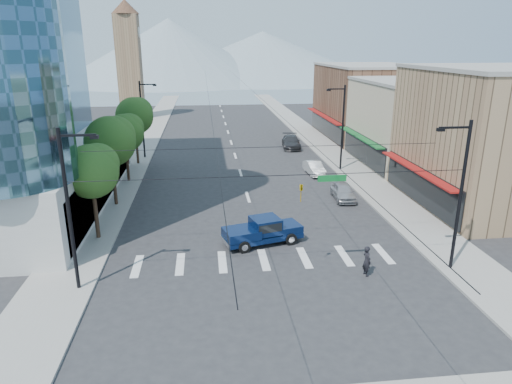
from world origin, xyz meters
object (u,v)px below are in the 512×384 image
at_px(parked_car_mid, 314,168).
at_px(parked_car_far, 291,142).
at_px(pickup_truck, 262,230).
at_px(parked_car_near, 343,191).
at_px(pedestrian, 367,261).

bearing_deg(parked_car_mid, parked_car_far, 86.00).
relative_size(parked_car_mid, parked_car_far, 0.75).
distance_m(pickup_truck, parked_car_near, 11.79).
bearing_deg(parked_car_far, parked_car_mid, -84.11).
bearing_deg(parked_car_far, pickup_truck, -98.47).
bearing_deg(pickup_truck, parked_car_near, 30.49).
relative_size(pedestrian, parked_car_far, 0.34).
relative_size(pickup_truck, pedestrian, 3.09).
bearing_deg(parked_car_near, pedestrian, -97.56).
bearing_deg(parked_car_mid, pickup_truck, -118.41).
xyz_separation_m(pedestrian, parked_car_near, (2.72, 13.64, -0.21)).
distance_m(pedestrian, parked_car_far, 34.82).
height_order(pedestrian, parked_car_far, pedestrian).
distance_m(parked_car_mid, parked_car_far, 12.91).
relative_size(parked_car_near, parked_car_far, 0.76).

